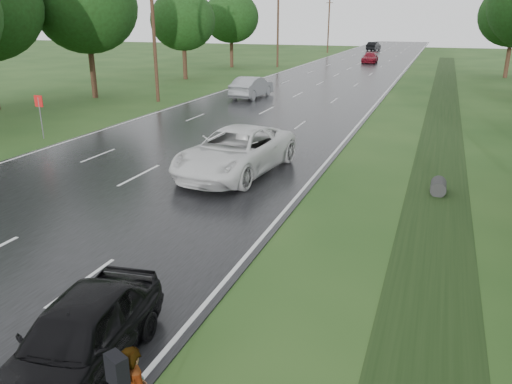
{
  "coord_description": "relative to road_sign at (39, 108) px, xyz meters",
  "views": [
    {
      "loc": [
        11.18,
        -8.61,
        6.13
      ],
      "look_at": [
        6.44,
        4.31,
        1.3
      ],
      "focal_mm": 35.0,
      "sensor_mm": 36.0,
      "label": 1
    }
  ],
  "objects": [
    {
      "name": "utility_pole_distant",
      "position": [
        -0.7,
        73.0,
        3.55
      ],
      "size": [
        1.6,
        0.26,
        10.0
      ],
      "color": "#392217",
      "rests_on": "ground"
    },
    {
      "name": "utility_pole_far",
      "position": [
        -0.7,
        43.0,
        3.55
      ],
      "size": [
        1.6,
        0.26,
        10.0
      ],
      "color": "#392217",
      "rests_on": "ground"
    },
    {
      "name": "center_line",
      "position": [
        8.5,
        33.0,
        -1.6
      ],
      "size": [
        0.12,
        180.0,
        0.01
      ],
      "primitive_type": "cube",
      "color": "silver",
      "rests_on": "road"
    },
    {
      "name": "white_pickup",
      "position": [
        12.08,
        -2.31,
        -0.69
      ],
      "size": [
        3.71,
        6.87,
        1.83
      ],
      "primitive_type": "imported",
      "rotation": [
        0.0,
        0.0,
        -0.1
      ],
      "color": "silver",
      "rests_on": "road"
    },
    {
      "name": "drainage_ditch",
      "position": [
        20.0,
        6.71,
        -1.61
      ],
      "size": [
        2.2,
        120.0,
        0.56
      ],
      "color": "black",
      "rests_on": "ground"
    },
    {
      "name": "tree_west_d",
      "position": [
        -5.7,
        27.0,
        4.18
      ],
      "size": [
        6.6,
        6.6,
        8.8
      ],
      "color": "#392217",
      "rests_on": "ground"
    },
    {
      "name": "far_car_dark",
      "position": [
        6.49,
        81.4,
        -0.78
      ],
      "size": [
        2.3,
        5.16,
        1.64
      ],
      "primitive_type": "imported",
      "rotation": [
        0.0,
        0.0,
        3.03
      ],
      "color": "black",
      "rests_on": "road"
    },
    {
      "name": "road_sign",
      "position": [
        0.0,
        0.0,
        0.0
      ],
      "size": [
        0.5,
        0.06,
        2.3
      ],
      "color": "slate",
      "rests_on": "ground"
    },
    {
      "name": "tree_west_c",
      "position": [
        -6.5,
        13.0,
        5.27
      ],
      "size": [
        7.8,
        7.8,
        10.43
      ],
      "color": "#392217",
      "rests_on": "ground"
    },
    {
      "name": "edge_stripe_west",
      "position": [
        1.75,
        33.0,
        -1.6
      ],
      "size": [
        0.12,
        180.0,
        0.01
      ],
      "primitive_type": "cube",
      "color": "silver",
      "rests_on": "road"
    },
    {
      "name": "tree_west_f",
      "position": [
        -6.3,
        41.0,
        4.49
      ],
      "size": [
        7.0,
        7.0,
        9.29
      ],
      "color": "#392217",
      "rests_on": "ground"
    },
    {
      "name": "silver_sedan",
      "position": [
        5.44,
        17.21,
        -0.77
      ],
      "size": [
        2.09,
        5.15,
        1.66
      ],
      "primitive_type": "imported",
      "rotation": [
        0.0,
        0.0,
        3.08
      ],
      "color": "gray",
      "rests_on": "road"
    },
    {
      "name": "edge_stripe_east",
      "position": [
        15.25,
        33.0,
        -1.6
      ],
      "size": [
        0.12,
        180.0,
        0.01
      ],
      "primitive_type": "cube",
      "color": "silver",
      "rests_on": "road"
    },
    {
      "name": "far_car_red",
      "position": [
        9.72,
        53.51,
        -0.9
      ],
      "size": [
        2.06,
        4.89,
        1.41
      ],
      "primitive_type": "imported",
      "rotation": [
        0.0,
        0.0,
        0.02
      ],
      "color": "maroon",
      "rests_on": "road"
    },
    {
      "name": "road",
      "position": [
        8.5,
        33.0,
        -1.62
      ],
      "size": [
        14.0,
        180.0,
        0.04
      ],
      "primitive_type": "cube",
      "color": "black",
      "rests_on": "ground"
    },
    {
      "name": "dark_sedan",
      "position": [
        14.13,
        -14.64,
        -0.88
      ],
      "size": [
        2.21,
        4.42,
        1.45
      ],
      "primitive_type": "imported",
      "rotation": [
        0.0,
        0.0,
        0.12
      ],
      "color": "black",
      "rests_on": "road"
    },
    {
      "name": "utility_pole_mid",
      "position": [
        -0.7,
        13.0,
        3.55
      ],
      "size": [
        1.6,
        0.26,
        10.0
      ],
      "color": "#392217",
      "rests_on": "ground"
    }
  ]
}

